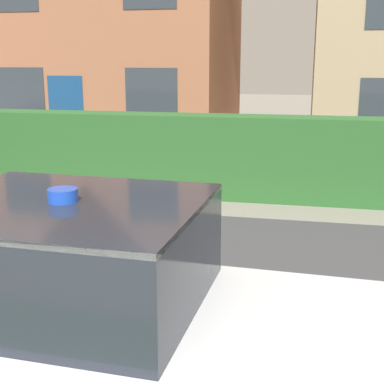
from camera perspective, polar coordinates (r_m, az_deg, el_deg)
The scene contains 4 objects.
road_strip at distance 5.72m, azimuth 0.66°, elevation -12.02°, with size 28.00×6.62×0.01m, color #424247.
garden_hedge at distance 9.93m, azimuth 4.27°, elevation 3.75°, with size 13.31×0.75×1.53m, color #2D662D.
police_car at distance 3.87m, azimuth -10.75°, elevation -13.40°, with size 3.94×1.92×1.67m.
house_left at distance 17.79m, azimuth -7.59°, elevation 19.66°, with size 7.11×6.61×8.48m.
Camera 1 is at (1.02, -0.96, 2.51)m, focal length 50.00 mm.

